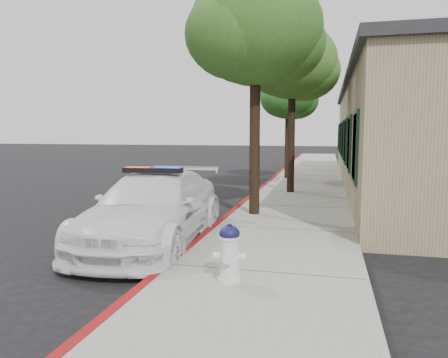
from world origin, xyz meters
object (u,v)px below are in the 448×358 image
(fire_hydrant, at_px, (229,253))
(street_tree_far, at_px, (289,97))
(police_car, at_px, (154,208))
(street_tree_near, at_px, (256,34))
(clapboard_building, at_px, (437,136))
(street_tree_mid, at_px, (293,65))

(fire_hydrant, distance_m, street_tree_far, 14.53)
(police_car, distance_m, street_tree_near, 5.22)
(clapboard_building, bearing_deg, street_tree_near, -128.96)
(street_tree_near, xyz_separation_m, street_tree_mid, (0.57, 4.36, -0.16))
(police_car, relative_size, street_tree_far, 1.04)
(police_car, relative_size, street_tree_mid, 0.87)
(clapboard_building, xyz_separation_m, fire_hydrant, (-5.47, -12.55, -1.56))
(fire_hydrant, xyz_separation_m, street_tree_far, (-0.49, 14.15, 3.30))
(fire_hydrant, xyz_separation_m, street_tree_near, (-0.51, 5.15, 4.19))
(street_tree_near, relative_size, street_tree_mid, 1.05)
(clapboard_building, relative_size, street_tree_mid, 3.54)
(fire_hydrant, bearing_deg, clapboard_building, 60.70)
(fire_hydrant, height_order, street_tree_near, street_tree_near)
(clapboard_building, height_order, street_tree_far, street_tree_far)
(clapboard_building, relative_size, street_tree_near, 3.38)
(street_tree_mid, bearing_deg, street_tree_near, -97.47)
(street_tree_mid, bearing_deg, street_tree_far, 96.74)
(street_tree_mid, relative_size, street_tree_far, 1.19)
(fire_hydrant, relative_size, street_tree_mid, 0.14)
(police_car, height_order, street_tree_mid, street_tree_mid)
(street_tree_mid, xyz_separation_m, street_tree_far, (-0.55, 4.63, -0.73))
(fire_hydrant, bearing_deg, street_tree_near, 89.91)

